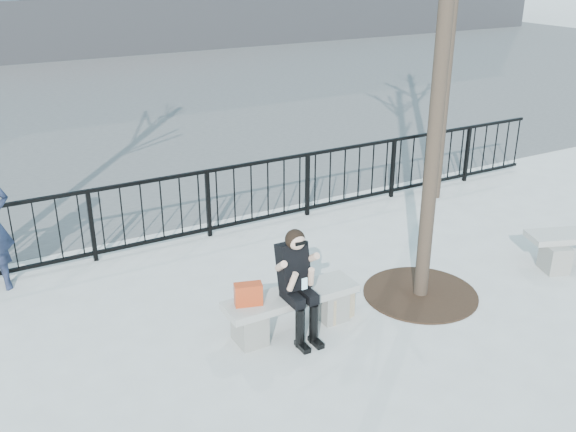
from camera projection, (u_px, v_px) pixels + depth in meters
ground at (291, 329)px, 7.70m from camera, size 120.00×120.00×0.00m
street_surface at (53, 97)px, 19.79m from camera, size 60.00×23.00×0.01m
railing at (196, 206)px, 9.90m from camera, size 14.00×0.06×1.10m
tree_grate at (420, 294)px, 8.47m from camera, size 1.50×1.50×0.02m
bench_main at (291, 307)px, 7.58m from camera, size 1.65×0.46×0.49m
seated_woman at (298, 286)px, 7.31m from camera, size 0.50×0.64×1.34m
handbag at (248, 294)px, 7.23m from camera, size 0.34×0.23×0.26m
shopping_bag at (341, 307)px, 7.84m from camera, size 0.38×0.21×0.34m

